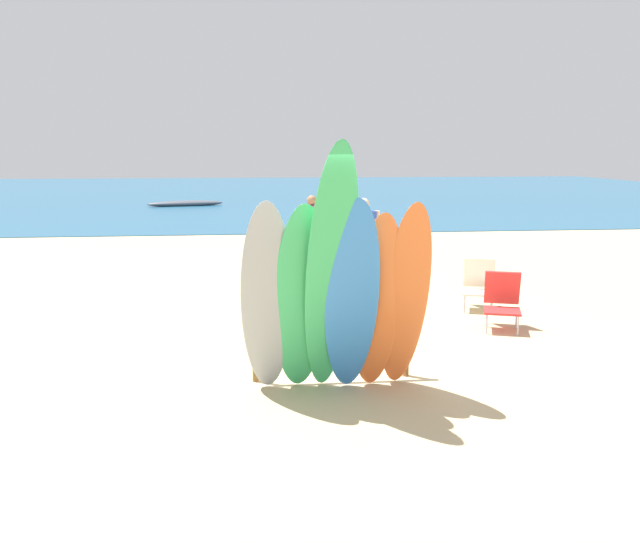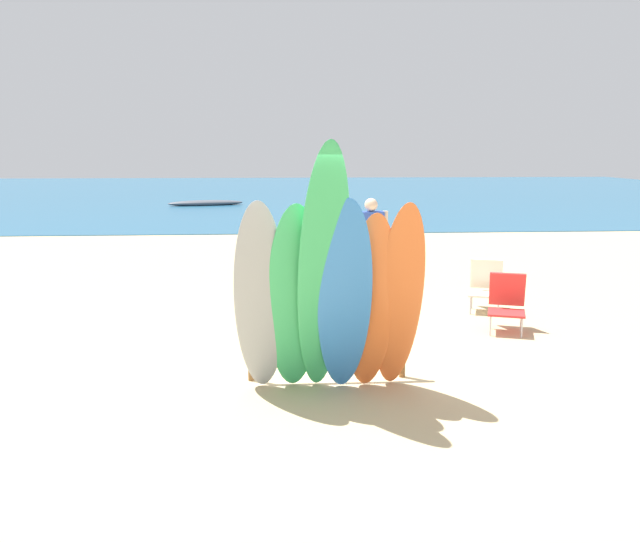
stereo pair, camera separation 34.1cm
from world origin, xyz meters
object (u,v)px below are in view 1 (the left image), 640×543
(surfboard_orange_5, at_px, (405,298))
(beach_chair_blue, at_px, (479,282))
(surfboard_rack, at_px, (332,332))
(beachgoer_strolling, at_px, (363,239))
(beachgoer_photographing, at_px, (312,226))
(distant_boat, at_px, (185,204))
(surfboard_grey_0, at_px, (267,300))
(surfboard_green_1, at_px, (301,300))
(beach_chair_red, at_px, (502,299))
(surfboard_green_2, at_px, (331,275))
(surfboard_orange_4, at_px, (377,303))
(surfboard_blue_3, at_px, (352,299))

(surfboard_orange_5, distance_m, beach_chair_blue, 4.18)
(surfboard_rack, xyz_separation_m, beachgoer_strolling, (1.12, 4.44, 0.43))
(beachgoer_photographing, relative_size, beachgoer_strolling, 0.92)
(surfboard_orange_5, height_order, distant_boat, surfboard_orange_5)
(surfboard_grey_0, distance_m, beachgoer_strolling, 5.26)
(distant_boat, bearing_deg, surfboard_grey_0, -82.88)
(surfboard_green_1, xyz_separation_m, beachgoer_photographing, (0.85, 7.66, -0.12))
(beach_chair_red, xyz_separation_m, distant_boat, (-6.42, 21.58, -0.31))
(distant_boat, bearing_deg, beach_chair_red, -73.44)
(surfboard_rack, distance_m, surfboard_green_2, 1.04)
(beach_chair_red, height_order, beach_chair_blue, same)
(surfboard_orange_4, bearing_deg, distant_boat, 98.09)
(beachgoer_photographing, bearing_deg, beachgoer_strolling, 107.15)
(surfboard_blue_3, xyz_separation_m, beach_chair_blue, (2.66, 3.68, -0.63))
(surfboard_green_1, relative_size, surfboard_orange_4, 1.06)
(surfboard_orange_4, xyz_separation_m, distant_boat, (-4.12, 23.95, -0.86))
(beachgoer_photographing, bearing_deg, surfboard_orange_5, 95.56)
(surfboard_green_2, relative_size, beach_chair_blue, 3.43)
(surfboard_rack, relative_size, beach_chair_red, 2.22)
(surfboard_orange_4, bearing_deg, surfboard_green_1, 177.61)
(surfboard_green_1, bearing_deg, surfboard_grey_0, 176.25)
(beach_chair_blue, height_order, distant_boat, beach_chair_blue)
(beachgoer_strolling, bearing_deg, beach_chair_red, -72.77)
(surfboard_green_2, height_order, beachgoer_strolling, surfboard_green_2)
(surfboard_blue_3, relative_size, beach_chair_blue, 2.71)
(surfboard_grey_0, height_order, beach_chair_blue, surfboard_grey_0)
(beach_chair_red, bearing_deg, surfboard_blue_3, -117.27)
(beachgoer_photographing, bearing_deg, beach_chair_blue, 123.29)
(surfboard_grey_0, xyz_separation_m, distant_boat, (-2.99, 23.93, -0.92))
(surfboard_green_2, bearing_deg, beach_chair_red, 38.55)
(surfboard_grey_0, distance_m, surfboard_green_1, 0.35)
(surfboard_blue_3, height_order, beachgoer_strolling, surfboard_blue_3)
(surfboard_rack, xyz_separation_m, surfboard_grey_0, (-0.73, -0.49, 0.49))
(surfboard_green_2, bearing_deg, surfboard_grey_0, 158.99)
(beachgoer_photographing, bearing_deg, distant_boat, -71.79)
(surfboard_orange_4, height_order, beach_chair_blue, surfboard_orange_4)
(surfboard_blue_3, height_order, beach_chair_red, surfboard_blue_3)
(distant_boat, bearing_deg, beachgoer_strolling, -75.74)
(surfboard_blue_3, xyz_separation_m, distant_boat, (-3.84, 24.06, -0.94))
(beachgoer_photographing, distance_m, distant_boat, 16.83)
(surfboard_rack, height_order, beachgoer_photographing, beachgoer_photographing)
(surfboard_grey_0, bearing_deg, surfboard_orange_4, -0.15)
(surfboard_orange_5, relative_size, beach_chair_blue, 2.61)
(surfboard_green_2, xyz_separation_m, surfboard_blue_3, (0.22, 0.07, -0.27))
(surfboard_green_1, bearing_deg, beach_chair_blue, 45.69)
(surfboard_grey_0, relative_size, surfboard_orange_5, 1.01)
(surfboard_rack, height_order, distant_boat, surfboard_rack)
(surfboard_rack, xyz_separation_m, surfboard_blue_3, (0.13, -0.61, 0.51))
(surfboard_green_2, height_order, surfboard_orange_5, surfboard_green_2)
(beach_chair_blue, bearing_deg, distant_boat, 126.94)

